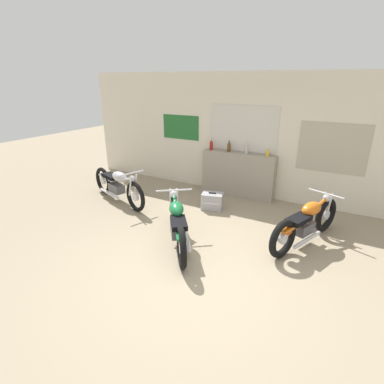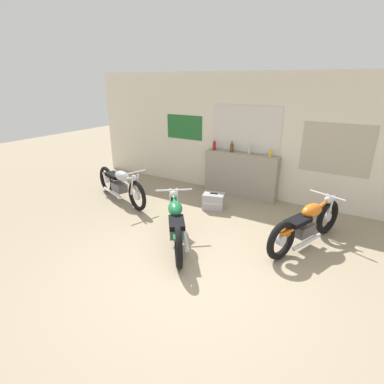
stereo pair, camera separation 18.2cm
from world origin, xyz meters
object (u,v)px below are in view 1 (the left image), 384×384
(motorcycle_silver, at_px, (118,185))
(motorcycle_orange, at_px, (307,222))
(bottle_left_center, at_px, (229,147))
(bottle_center, at_px, (246,148))
(hard_case_silver, at_px, (212,201))
(bottle_right_center, at_px, (268,153))
(motorcycle_green, at_px, (177,223))
(bottle_leftmost, at_px, (211,145))

(motorcycle_silver, bearing_deg, motorcycle_orange, 2.01)
(bottle_left_center, distance_m, motorcycle_silver, 2.71)
(bottle_center, xyz_separation_m, hard_case_silver, (-0.34, -1.03, -0.99))
(bottle_right_center, bearing_deg, motorcycle_silver, -148.67)
(bottle_left_center, xyz_separation_m, bottle_right_center, (0.91, 0.01, -0.04))
(motorcycle_silver, bearing_deg, hard_case_silver, 18.43)
(bottle_right_center, relative_size, motorcycle_green, 0.11)
(bottle_leftmost, relative_size, bottle_center, 0.90)
(motorcycle_orange, distance_m, hard_case_silver, 2.08)
(bottle_center, relative_size, hard_case_silver, 0.57)
(bottle_center, relative_size, motorcycle_silver, 0.15)
(bottle_right_center, xyz_separation_m, motorcycle_silver, (-2.86, -1.74, -0.70))
(bottle_leftmost, height_order, motorcycle_silver, bottle_leftmost)
(bottle_right_center, height_order, motorcycle_silver, bottle_right_center)
(motorcycle_silver, distance_m, motorcycle_green, 2.39)
(bottle_leftmost, bearing_deg, motorcycle_silver, -131.27)
(bottle_right_center, xyz_separation_m, hard_case_silver, (-0.82, -1.06, -0.93))
(motorcycle_silver, distance_m, hard_case_silver, 2.16)
(bottle_leftmost, bearing_deg, bottle_right_center, 1.39)
(motorcycle_orange, xyz_separation_m, motorcycle_green, (-1.86, -1.10, 0.01))
(bottle_leftmost, xyz_separation_m, bottle_center, (0.88, 0.00, 0.01))
(motorcycle_silver, xyz_separation_m, motorcycle_green, (2.18, -0.96, -0.01))
(bottle_leftmost, height_order, bottle_right_center, bottle_leftmost)
(motorcycle_silver, xyz_separation_m, motorcycle_orange, (4.04, 0.14, -0.02))
(bottle_right_center, distance_m, motorcycle_orange, 2.12)
(bottle_left_center, bearing_deg, motorcycle_green, -84.93)
(motorcycle_green, bearing_deg, bottle_left_center, 95.07)
(bottle_left_center, distance_m, motorcycle_orange, 2.74)
(bottle_leftmost, bearing_deg, motorcycle_orange, -31.58)
(motorcycle_green, bearing_deg, motorcycle_silver, 156.25)
(motorcycle_silver, bearing_deg, bottle_right_center, 31.33)
(bottle_right_center, xyz_separation_m, motorcycle_orange, (1.18, -1.60, -0.72))
(bottle_leftmost, relative_size, hard_case_silver, 0.52)
(motorcycle_orange, bearing_deg, motorcycle_silver, -177.99)
(bottle_leftmost, bearing_deg, hard_case_silver, -62.13)
(motorcycle_green, bearing_deg, bottle_right_center, 75.96)
(bottle_leftmost, bearing_deg, bottle_center, 0.10)
(bottle_left_center, distance_m, bottle_right_center, 0.92)
(hard_case_silver, bearing_deg, motorcycle_orange, -15.03)
(bottle_left_center, bearing_deg, motorcycle_silver, -138.32)
(bottle_leftmost, xyz_separation_m, hard_case_silver, (0.54, -1.03, -0.97))
(bottle_left_center, relative_size, motorcycle_orange, 0.14)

